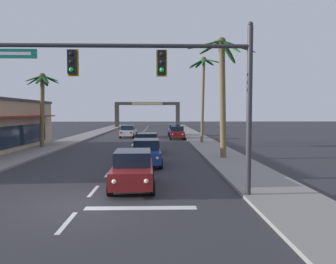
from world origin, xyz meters
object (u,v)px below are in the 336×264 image
object	(u,v)px
palm_right_second	(222,79)
town_gateway_arch	(147,111)
sedan_parked_nearest_kerb	(175,130)
traffic_signal_mast	(165,76)
sedan_lead_at_stop_bar	(133,169)
sedan_oncoming_far	(128,131)
sedan_third_in_queue	(146,152)
sedan_parked_mid_kerb	(177,132)
palm_left_second	(42,97)
sedan_fifth_in_queue	(147,143)
palm_right_third	(203,81)

from	to	relation	value
palm_right_second	town_gateway_arch	world-z (taller)	palm_right_second
sedan_parked_nearest_kerb	town_gateway_arch	world-z (taller)	town_gateway_arch
traffic_signal_mast	sedan_parked_nearest_kerb	bearing A→B (deg)	86.63
sedan_lead_at_stop_bar	town_gateway_arch	xyz separation A→B (m)	(-1.66, 59.87, 3.02)
sedan_oncoming_far	town_gateway_arch	bearing A→B (deg)	87.31
traffic_signal_mast	sedan_third_in_queue	world-z (taller)	traffic_signal_mast
sedan_parked_mid_kerb	sedan_lead_at_stop_bar	bearing A→B (deg)	-97.40
sedan_lead_at_stop_bar	palm_left_second	world-z (taller)	palm_left_second
sedan_parked_nearest_kerb	sedan_parked_mid_kerb	bearing A→B (deg)	-89.70
traffic_signal_mast	sedan_lead_at_stop_bar	bearing A→B (deg)	126.86
sedan_third_in_queue	sedan_fifth_in_queue	distance (m)	6.18
sedan_third_in_queue	sedan_lead_at_stop_bar	bearing A→B (deg)	-93.28
sedan_lead_at_stop_bar	sedan_parked_nearest_kerb	bearing A→B (deg)	83.94
traffic_signal_mast	sedan_parked_nearest_kerb	distance (m)	34.49
town_gateway_arch	sedan_third_in_queue	bearing A→B (deg)	-87.86
traffic_signal_mast	palm_right_third	xyz separation A→B (m)	(4.57, 22.49, 2.08)
sedan_fifth_in_queue	town_gateway_arch	size ratio (longest dim) A/B	0.30
palm_right_second	sedan_lead_at_stop_bar	bearing A→B (deg)	-123.50
traffic_signal_mast	sedan_third_in_queue	bearing A→B (deg)	97.52
traffic_signal_mast	town_gateway_arch	xyz separation A→B (m)	(-3.08, 61.76, -0.95)
sedan_lead_at_stop_bar	sedan_oncoming_far	size ratio (longest dim) A/B	1.00
sedan_third_in_queue	traffic_signal_mast	bearing A→B (deg)	-82.48
palm_left_second	town_gateway_arch	world-z (taller)	palm_left_second
sedan_oncoming_far	palm_left_second	xyz separation A→B (m)	(-6.82, -13.16, 4.07)
sedan_lead_at_stop_bar	sedan_oncoming_far	world-z (taller)	same
sedan_oncoming_far	palm_left_second	bearing A→B (deg)	-117.40
sedan_third_in_queue	palm_right_second	xyz separation A→B (m)	(5.38, 2.48, 4.95)
sedan_lead_at_stop_bar	sedan_parked_mid_kerb	xyz separation A→B (m)	(3.46, 26.63, 0.00)
sedan_third_in_queue	sedan_fifth_in_queue	size ratio (longest dim) A/B	1.00
town_gateway_arch	sedan_parked_mid_kerb	bearing A→B (deg)	-81.25
sedan_lead_at_stop_bar	palm_left_second	bearing A→B (deg)	121.37
palm_right_second	palm_left_second	bearing A→B (deg)	154.12
palm_left_second	town_gateway_arch	xyz separation A→B (m)	(8.25, 43.62, -1.06)
sedan_third_in_queue	sedan_parked_mid_kerb	size ratio (longest dim) A/B	1.01
sedan_fifth_in_queue	sedan_parked_nearest_kerb	world-z (taller)	same
sedan_oncoming_far	palm_right_third	bearing A→B (deg)	-44.16
palm_right_second	sedan_oncoming_far	bearing A→B (deg)	113.03
sedan_fifth_in_queue	sedan_oncoming_far	xyz separation A→B (m)	(-3.26, 17.05, 0.00)
sedan_third_in_queue	palm_left_second	bearing A→B (deg)	135.53
palm_right_second	town_gateway_arch	bearing A→B (deg)	98.21
palm_right_second	palm_right_third	distance (m)	11.99
sedan_lead_at_stop_bar	palm_right_third	xyz separation A→B (m)	(5.99, 20.59, 6.05)
sedan_lead_at_stop_bar	sedan_third_in_queue	xyz separation A→B (m)	(0.35, 6.18, 0.00)
sedan_parked_nearest_kerb	palm_right_second	distance (m)	24.27
palm_right_second	sedan_parked_mid_kerb	bearing A→B (deg)	97.21
sedan_fifth_in_queue	sedan_parked_mid_kerb	distance (m)	14.65
sedan_fifth_in_queue	palm_right_third	distance (m)	11.76
sedan_lead_at_stop_bar	sedan_parked_mid_kerb	bearing A→B (deg)	82.60
sedan_third_in_queue	palm_right_third	world-z (taller)	palm_right_third
sedan_parked_nearest_kerb	sedan_parked_mid_kerb	world-z (taller)	same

